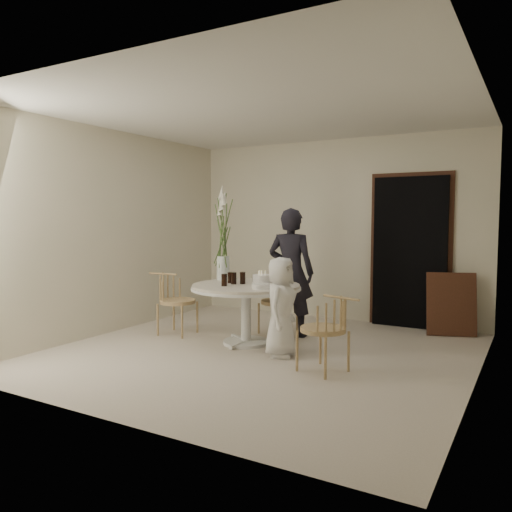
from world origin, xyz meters
The scene contains 18 objects.
ground centered at (0.00, 0.00, 0.00)m, with size 4.50×4.50×0.00m, color beige.
room_shell centered at (0.00, 0.00, 1.62)m, with size 4.50×4.50×4.50m.
doorway centered at (1.15, 2.19, 1.05)m, with size 1.00×0.10×2.10m, color black.
door_trim centered at (1.15, 2.23, 1.11)m, with size 1.12×0.03×2.22m, color #4F281B.
table centered at (-0.35, 0.25, 0.62)m, with size 1.33×1.33×0.73m.
picture_frame centered at (1.75, 1.95, 0.41)m, with size 0.62×0.04×0.83m, color #4F281B.
chair_far centered at (-0.23, 1.03, 0.51)m, with size 0.51×0.53×0.78m.
chair_right centered at (0.98, -0.34, 0.51)m, with size 0.55×0.52×0.79m.
chair_left centered at (-1.50, 0.22, 0.52)m, with size 0.51×0.48×0.81m.
girl centered at (-0.07, 0.91, 0.83)m, with size 0.60×0.40×1.66m, color black.
boy centered at (0.26, -0.02, 0.55)m, with size 0.54×0.35×1.10m, color white.
birthday_cake centered at (-0.23, 0.42, 0.78)m, with size 0.22×0.22×0.16m.
cola_tumbler_a centered at (-0.49, 0.20, 0.80)m, with size 0.07×0.07×0.14m, color black.
cola_tumbler_b centered at (-0.50, 0.00, 0.80)m, with size 0.07×0.07×0.14m, color black.
cola_tumbler_c centered at (-0.58, 0.26, 0.80)m, with size 0.06×0.06×0.14m, color black.
cola_tumbler_d centered at (-0.41, 0.27, 0.80)m, with size 0.07×0.07×0.15m, color black.
plate_stack centered at (-0.02, 0.03, 0.76)m, with size 0.21×0.21×0.05m, color silver.
flower_vase centered at (-0.84, 0.49, 1.31)m, with size 0.17×0.17×1.23m.
Camera 1 is at (2.72, -4.89, 1.54)m, focal length 35.00 mm.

